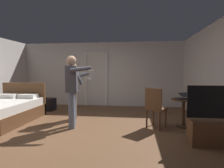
% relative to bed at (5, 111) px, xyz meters
% --- Properties ---
extents(ground_plane, '(6.98, 6.98, 0.00)m').
position_rel_bed_xyz_m(ground_plane, '(2.18, -0.38, -0.30)').
color(ground_plane, brown).
extents(wall_back, '(6.59, 0.12, 2.52)m').
position_rel_bed_xyz_m(wall_back, '(2.18, 2.74, 0.96)').
color(wall_back, silver).
rests_on(wall_back, ground_plane).
extents(wall_right, '(0.12, 6.37, 2.52)m').
position_rel_bed_xyz_m(wall_right, '(5.41, -0.38, 0.96)').
color(wall_right, silver).
rests_on(wall_right, ground_plane).
extents(doorway_frame, '(0.93, 0.08, 2.13)m').
position_rel_bed_xyz_m(doorway_frame, '(1.98, 2.66, 0.92)').
color(doorway_frame, white).
rests_on(doorway_frame, ground_plane).
extents(bed, '(1.43, 2.03, 1.02)m').
position_rel_bed_xyz_m(bed, '(0.00, 0.00, 0.00)').
color(bed, brown).
rests_on(bed, ground_plane).
extents(tv_flatscreen, '(1.05, 0.40, 1.13)m').
position_rel_bed_xyz_m(tv_flatscreen, '(5.05, -1.01, 0.03)').
color(tv_flatscreen, brown).
rests_on(tv_flatscreen, ground_plane).
extents(side_table, '(0.60, 0.60, 0.70)m').
position_rel_bed_xyz_m(side_table, '(4.76, 0.14, 0.17)').
color(side_table, '#4C331E').
rests_on(side_table, ground_plane).
extents(laptop, '(0.42, 0.42, 0.16)m').
position_rel_bed_xyz_m(laptop, '(4.75, 0.10, 0.45)').
color(laptop, black).
rests_on(laptop, side_table).
extents(bottle_on_table, '(0.06, 0.06, 0.23)m').
position_rel_bed_xyz_m(bottle_on_table, '(4.90, 0.06, 0.50)').
color(bottle_on_table, '#233C0F').
rests_on(bottle_on_table, side_table).
extents(wooden_chair, '(0.58, 0.58, 0.99)m').
position_rel_bed_xyz_m(wooden_chair, '(4.03, -0.10, 0.24)').
color(wooden_chair, brown).
rests_on(wooden_chair, ground_plane).
extents(person_blue_shirt, '(0.77, 0.66, 1.77)m').
position_rel_bed_xyz_m(person_blue_shirt, '(2.01, -0.24, 0.73)').
color(person_blue_shirt, slate).
rests_on(person_blue_shirt, ground_plane).
extents(person_striped_shirt, '(0.73, 0.58, 1.62)m').
position_rel_bed_xyz_m(person_striped_shirt, '(1.82, 0.43, 0.63)').
color(person_striped_shirt, gray).
rests_on(person_striped_shirt, ground_plane).
extents(suitcase_dark, '(0.57, 0.47, 0.43)m').
position_rel_bed_xyz_m(suitcase_dark, '(0.44, 1.57, -0.09)').
color(suitcase_dark, black).
rests_on(suitcase_dark, ground_plane).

